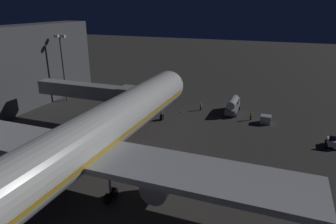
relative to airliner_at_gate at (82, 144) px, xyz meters
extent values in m
plane|color=#383533|center=(0.00, -10.60, -5.82)|extent=(320.00, 320.00, 0.00)
cylinder|color=silver|center=(0.00, -1.58, 0.15)|extent=(5.99, 52.87, 5.99)
sphere|color=silver|center=(0.00, -28.02, 0.15)|extent=(5.87, 5.87, 5.87)
cube|color=gold|center=(0.00, -1.58, -0.30)|extent=(6.05, 50.76, 0.50)
cube|color=black|center=(0.00, -26.22, 1.20)|extent=(3.30, 1.40, 0.90)
cube|color=#B7BABF|center=(0.00, 0.30, -0.90)|extent=(52.34, 7.21, 0.70)
cylinder|color=#B7BABF|center=(-9.82, -0.70, -2.93)|extent=(3.06, 5.80, 3.06)
cylinder|color=black|center=(-9.82, -3.60, -2.93)|extent=(2.60, 0.15, 2.60)
cylinder|color=#B7BABF|center=(9.82, -0.70, -2.93)|extent=(3.06, 5.80, 3.06)
cylinder|color=black|center=(9.82, -3.60, -2.93)|extent=(2.60, 0.15, 2.60)
cylinder|color=#B7BABF|center=(0.00, -24.52, -3.43)|extent=(0.28, 0.28, 2.37)
cylinder|color=black|center=(0.00, -24.52, -5.22)|extent=(0.45, 1.20, 1.20)
cylinder|color=#B7BABF|center=(-4.20, 1.30, -3.43)|extent=(0.28, 0.28, 2.37)
cylinder|color=black|center=(-4.20, 0.65, -5.22)|extent=(0.45, 1.20, 1.20)
cylinder|color=black|center=(-4.20, 1.95, -5.22)|extent=(0.45, 1.20, 1.20)
cylinder|color=#B7BABF|center=(4.20, 1.30, -3.43)|extent=(0.28, 0.28, 2.37)
cylinder|color=black|center=(4.20, 0.65, -5.22)|extent=(0.45, 1.20, 1.20)
cylinder|color=black|center=(4.20, 1.95, -5.22)|extent=(0.45, 1.20, 1.20)
cube|color=#9E9E99|center=(13.68, -19.17, 0.15)|extent=(19.16, 2.60, 2.50)
cube|color=#9E9E99|center=(4.10, -19.17, 0.15)|extent=(3.20, 3.40, 3.00)
cube|color=black|center=(2.70, -19.17, 0.15)|extent=(0.70, 3.20, 2.70)
cylinder|color=#B7BABF|center=(5.10, -19.17, -3.46)|extent=(0.56, 0.56, 4.72)
cylinder|color=black|center=(4.50, -19.17, -5.52)|extent=(0.25, 0.60, 0.60)
cylinder|color=black|center=(5.70, -19.17, -5.52)|extent=(0.25, 0.60, 0.60)
cylinder|color=#59595E|center=(25.50, -28.25, 1.39)|extent=(0.40, 0.40, 14.42)
cube|color=#F9EFC6|center=(24.60, -28.25, 8.85)|extent=(1.10, 0.50, 0.60)
cube|color=#F9EFC6|center=(26.40, -28.25, 8.85)|extent=(1.10, 0.50, 0.60)
cube|color=slate|center=(-12.02, -33.70, -4.92)|extent=(2.10, 6.61, 1.10)
cylinder|color=#B7BABF|center=(-12.02, -33.50, -3.52)|extent=(1.70, 5.62, 1.70)
cube|color=slate|center=(-12.02, -36.10, -3.82)|extent=(1.89, 1.80, 1.10)
cylinder|color=black|center=(-13.13, -36.01, -5.47)|extent=(0.24, 0.70, 0.70)
cylinder|color=black|center=(-10.91, -36.01, -5.47)|extent=(0.24, 0.70, 0.70)
cylinder|color=black|center=(-13.13, -31.38, -5.47)|extent=(0.24, 0.70, 0.70)
cylinder|color=black|center=(-10.91, -31.38, -5.47)|extent=(0.24, 0.70, 0.70)
cube|color=silver|center=(-29.45, -23.30, -5.02)|extent=(1.50, 2.32, 0.90)
cube|color=black|center=(-29.45, -22.95, -4.22)|extent=(1.20, 0.20, 0.70)
cylinder|color=black|center=(-28.64, -24.11, -5.47)|extent=(0.24, 0.70, 0.70)
cylinder|color=black|center=(-28.64, -22.49, -5.47)|extent=(0.24, 0.70, 0.70)
cube|color=#B7BABF|center=(-18.91, -29.97, -5.07)|extent=(1.89, 1.78, 1.51)
cylinder|color=black|center=(-16.10, -30.60, -5.37)|extent=(0.28, 0.28, 0.90)
cylinder|color=yellow|center=(-16.10, -30.60, -4.58)|extent=(0.40, 0.40, 0.67)
sphere|color=tan|center=(-16.10, -30.60, -4.13)|extent=(0.24, 0.24, 0.24)
sphere|color=orange|center=(-16.10, -30.60, -4.08)|extent=(0.23, 0.23, 0.23)
cylinder|color=black|center=(-5.50, -32.73, -5.39)|extent=(0.28, 0.28, 0.86)
cylinder|color=yellow|center=(-5.50, -32.73, -4.67)|extent=(0.40, 0.40, 0.59)
sphere|color=tan|center=(-5.50, -32.73, -4.25)|extent=(0.24, 0.24, 0.24)
sphere|color=yellow|center=(-5.50, -32.73, -4.20)|extent=(0.23, 0.23, 0.23)
cone|color=orange|center=(-2.20, -30.02, -5.55)|extent=(0.36, 0.36, 0.55)
cone|color=orange|center=(2.20, -30.02, -5.55)|extent=(0.36, 0.36, 0.55)
camera|label=1|loc=(-20.81, 26.22, 15.30)|focal=32.32mm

